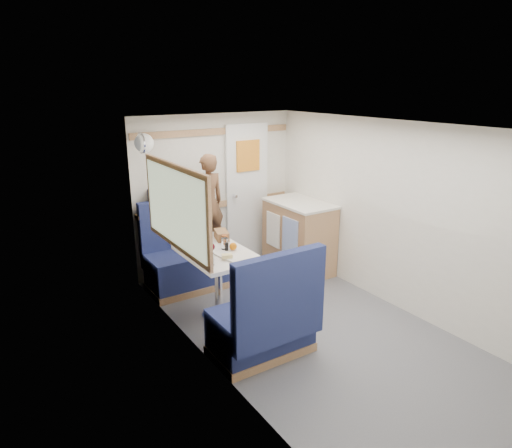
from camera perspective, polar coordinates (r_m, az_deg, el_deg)
floor at (r=4.53m, az=9.14°, el=-14.27°), size 4.50×4.50×0.00m
ceiling at (r=3.89m, az=10.55°, el=11.75°), size 4.50×4.50×0.00m
wall_back at (r=5.89m, az=-5.03°, el=3.88°), size 2.20×0.02×2.00m
wall_left at (r=3.50m, az=-3.76°, el=-5.54°), size 0.02×4.50×2.00m
wall_right at (r=4.89m, az=19.41°, el=0.15°), size 0.02×4.50×2.00m
oak_trim_low at (r=5.91m, az=-4.90°, el=2.43°), size 2.15×0.02×0.08m
oak_trim_high at (r=5.74m, az=-5.14°, el=11.43°), size 2.15×0.02×0.08m
side_window at (r=4.29m, az=-10.09°, el=2.05°), size 0.04×1.30×0.72m
rear_door at (r=6.08m, az=-1.12°, el=4.10°), size 0.62×0.12×1.86m
dinette_table at (r=4.68m, az=-4.78°, el=-5.29°), size 0.62×0.92×0.72m
bench_far at (r=5.50m, az=-8.97°, el=-4.90°), size 0.90×0.59×1.05m
bench_near at (r=4.12m, az=1.11°, el=-12.62°), size 0.90×0.59×1.05m
ledge at (r=5.54m, az=-10.32°, el=1.53°), size 0.90×0.14×0.04m
dome_light at (r=4.99m, az=-13.83°, el=9.80°), size 0.20×0.20×0.20m
galley_counter at (r=5.90m, az=5.36°, el=-1.51°), size 0.57×0.92×0.92m
person at (r=5.34m, az=-6.02°, el=2.68°), size 0.44×0.31×1.14m
duffel_bag at (r=5.50m, az=-10.45°, el=3.03°), size 0.58×0.35×0.26m
tray at (r=4.49m, az=-2.56°, el=-4.01°), size 0.32×0.39×0.02m
orange_fruit at (r=4.60m, az=-2.88°, el=-2.82°), size 0.08×0.08×0.08m
cheese_block at (r=4.41m, az=-3.63°, el=-4.02°), size 0.12×0.09×0.04m
wine_glass at (r=4.40m, az=-5.64°, el=-2.94°), size 0.08×0.08×0.17m
tumbler_left at (r=4.27m, az=-5.77°, el=-4.44°), size 0.08×0.08×0.12m
tumbler_mid at (r=4.67m, az=-6.99°, el=-2.59°), size 0.07×0.07×0.12m
tumbler_right at (r=4.68m, az=-3.92°, el=-2.45°), size 0.07×0.07×0.12m
beer_glass at (r=4.84m, az=-3.94°, el=-1.94°), size 0.06×0.06×0.10m
pepper_grinder at (r=4.60m, az=-3.68°, el=-2.94°), size 0.04×0.04×0.10m
salt_grinder at (r=4.64m, az=-5.94°, el=-2.89°), size 0.04×0.04×0.09m
bread_loaf at (r=4.98m, az=-4.33°, el=-1.38°), size 0.19×0.26×0.10m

